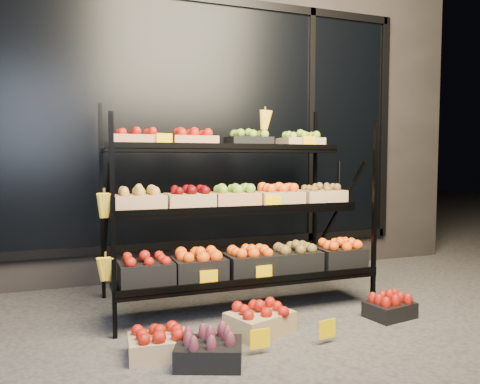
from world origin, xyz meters
name	(u,v)px	position (x,y,z in m)	size (l,w,h in m)	color
ground	(267,328)	(0.00, 0.00, 0.00)	(24.00, 24.00, 0.00)	#514F4C
building	(181,113)	(0.00, 2.59, 1.75)	(6.00, 2.08, 3.50)	#2D2826
display_rack	(236,209)	(-0.01, 0.60, 0.79)	(2.18, 1.02, 1.74)	black
tag_floor_a	(260,345)	(-0.22, -0.40, 0.06)	(0.13, 0.01, 0.12)	#FFC200
tag_floor_b	(327,335)	(0.25, -0.40, 0.06)	(0.13, 0.01, 0.12)	#FFC200
floor_crate_left	(159,342)	(-0.81, -0.21, 0.09)	(0.38, 0.29, 0.19)	tan
floor_crate_midleft	(209,349)	(-0.55, -0.42, 0.09)	(0.46, 0.40, 0.19)	black
floor_crate_midright	(260,319)	(-0.08, -0.06, 0.10)	(0.50, 0.43, 0.21)	tan
floor_crate_right	(390,306)	(0.96, -0.12, 0.08)	(0.38, 0.30, 0.18)	black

